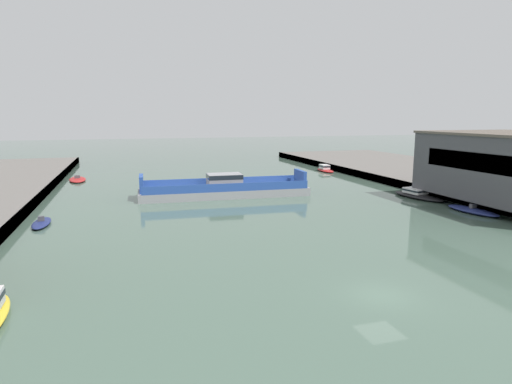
{
  "coord_description": "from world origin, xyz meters",
  "views": [
    {
      "loc": [
        -14.95,
        -22.08,
        11.08
      ],
      "look_at": [
        0.0,
        27.11,
        2.0
      ],
      "focal_mm": 30.26,
      "sensor_mm": 36.0,
      "label": 1
    }
  ],
  "objects_px": {
    "moored_boat_near_left": "(41,223)",
    "moored_boat_far_right": "(473,210)",
    "moored_boat_far_left": "(325,169)",
    "chain_ferry": "(225,189)",
    "moored_boat_near_right": "(417,195)",
    "moored_boat_mid_right": "(77,179)"
  },
  "relations": [
    {
      "from": "chain_ferry",
      "to": "moored_boat_mid_right",
      "type": "xyz_separation_m",
      "value": [
        -21.24,
        21.62,
        -0.76
      ]
    },
    {
      "from": "moored_boat_mid_right",
      "to": "moored_boat_near_right",
      "type": "bearing_deg",
      "value": -33.67
    },
    {
      "from": "moored_boat_near_right",
      "to": "moored_boat_far_right",
      "type": "xyz_separation_m",
      "value": [
        0.22,
        -9.69,
        -0.18
      ]
    },
    {
      "from": "chain_ferry",
      "to": "moored_boat_far_right",
      "type": "distance_m",
      "value": 31.45
    },
    {
      "from": "moored_boat_near_left",
      "to": "moored_boat_mid_right",
      "type": "height_order",
      "value": "same"
    },
    {
      "from": "moored_boat_near_right",
      "to": "moored_boat_far_left",
      "type": "height_order",
      "value": "moored_boat_far_left"
    },
    {
      "from": "moored_boat_far_right",
      "to": "moored_boat_far_left",
      "type": "bearing_deg",
      "value": 89.42
    },
    {
      "from": "moored_boat_near_right",
      "to": "moored_boat_far_left",
      "type": "xyz_separation_m",
      "value": [
        0.62,
        29.92,
        0.03
      ]
    },
    {
      "from": "moored_boat_mid_right",
      "to": "chain_ferry",
      "type": "bearing_deg",
      "value": -45.5
    },
    {
      "from": "chain_ferry",
      "to": "moored_boat_near_left",
      "type": "bearing_deg",
      "value": -153.99
    },
    {
      "from": "moored_boat_near_right",
      "to": "moored_boat_mid_right",
      "type": "distance_m",
      "value": 55.51
    },
    {
      "from": "moored_boat_far_left",
      "to": "moored_boat_near_left",
      "type": "bearing_deg",
      "value": -146.45
    },
    {
      "from": "moored_boat_near_left",
      "to": "moored_boat_near_right",
      "type": "bearing_deg",
      "value": 1.75
    },
    {
      "from": "moored_boat_near_left",
      "to": "moored_boat_far_left",
      "type": "distance_m",
      "value": 56.71
    },
    {
      "from": "moored_boat_far_left",
      "to": "chain_ferry",
      "type": "bearing_deg",
      "value": -140.93
    },
    {
      "from": "moored_boat_near_left",
      "to": "moored_boat_far_right",
      "type": "xyz_separation_m",
      "value": [
        46.86,
        -8.26,
        0.06
      ]
    },
    {
      "from": "chain_ferry",
      "to": "moored_boat_far_left",
      "type": "distance_m",
      "value": 32.94
    },
    {
      "from": "moored_boat_near_right",
      "to": "moored_boat_mid_right",
      "type": "relative_size",
      "value": 1.1
    },
    {
      "from": "moored_boat_near_left",
      "to": "moored_boat_near_right",
      "type": "xyz_separation_m",
      "value": [
        46.64,
        1.43,
        0.24
      ]
    },
    {
      "from": "moored_boat_near_left",
      "to": "moored_boat_far_right",
      "type": "relative_size",
      "value": 0.75
    },
    {
      "from": "moored_boat_near_left",
      "to": "moored_boat_far_right",
      "type": "bearing_deg",
      "value": -10.0
    },
    {
      "from": "moored_boat_near_left",
      "to": "moored_boat_far_right",
      "type": "distance_m",
      "value": 47.58
    }
  ]
}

